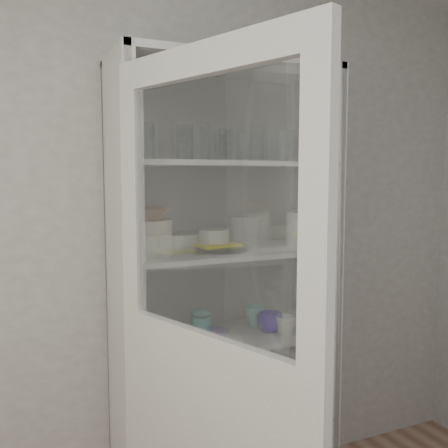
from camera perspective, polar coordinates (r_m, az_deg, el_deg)
name	(u,v)px	position (r m, az deg, el deg)	size (l,w,h in m)	color
wall_back	(167,237)	(2.42, -6.50, -1.54)	(3.60, 0.02, 2.60)	#A8A7A4
pantry_cabinet	(219,314)	(2.42, -0.61, -10.25)	(1.00, 0.45, 2.10)	silver
cupboard_door	(209,403)	(1.70, -1.77, -19.73)	(0.35, 0.86, 2.00)	silver
tumbler_0	(147,143)	(2.03, -8.77, 9.10)	(0.06, 0.06, 0.13)	silver
tumbler_1	(200,142)	(2.09, -2.72, 9.39)	(0.08, 0.08, 0.15)	silver
tumbler_2	(220,145)	(2.10, -0.45, 9.04)	(0.06, 0.06, 0.13)	silver
tumbler_3	(226,145)	(2.12, 0.19, 9.03)	(0.07, 0.07, 0.13)	silver
tumbler_4	(257,146)	(2.22, 3.75, 8.84)	(0.06, 0.06, 0.13)	silver
tumbler_5	(311,145)	(2.32, 9.94, 8.84)	(0.07, 0.07, 0.15)	silver
tumbler_6	(287,146)	(2.26, 7.22, 8.82)	(0.07, 0.07, 0.14)	silver
tumbler_7	(146,142)	(2.13, -8.94, 9.24)	(0.08, 0.08, 0.15)	silver
tumbler_8	(185,143)	(2.22, -4.49, 9.17)	(0.08, 0.08, 0.15)	silver
tumbler_9	(223,147)	(2.23, -0.17, 8.80)	(0.06, 0.06, 0.13)	silver
tumbler_10	(230,145)	(2.29, 0.75, 8.96)	(0.07, 0.07, 0.15)	silver
tumbler_11	(246,147)	(2.29, 2.48, 8.83)	(0.07, 0.07, 0.14)	silver
goblet_0	(128,140)	(2.25, -10.92, 9.42)	(0.08, 0.08, 0.18)	silver
goblet_1	(186,143)	(2.28, -4.35, 9.27)	(0.08, 0.08, 0.17)	silver
goblet_2	(228,146)	(2.35, 0.43, 8.92)	(0.07, 0.07, 0.15)	silver
goblet_3	(289,148)	(2.52, 7.45, 8.65)	(0.07, 0.07, 0.15)	silver
plate_stack_front	(146,246)	(2.13, -8.94, -2.47)	(0.24, 0.24, 0.08)	silver
plate_stack_back	(179,241)	(2.33, -5.22, -1.93)	(0.21, 0.21, 0.07)	silver
cream_bowl	(145,228)	(2.12, -8.97, -0.42)	(0.22, 0.22, 0.07)	beige
terracotta_bowl	(145,213)	(2.12, -8.99, 1.19)	(0.21, 0.21, 0.05)	brown
glass_platter	(214,248)	(2.28, -1.13, -2.71)	(0.34, 0.34, 0.02)	silver
yellow_trivet	(214,244)	(2.28, -1.13, -2.31)	(0.19, 0.19, 0.01)	yellow
white_ramekin	(214,236)	(2.27, -1.13, -1.38)	(0.14, 0.14, 0.06)	silver
grey_bowl_stack	(301,228)	(2.47, 8.76, -0.48)	(0.14, 0.14, 0.16)	white
mug_blue	(270,322)	(2.41, 5.31, -11.10)	(0.12, 0.12, 0.09)	#1309A5
mug_teal	(255,316)	(2.50, 3.59, -10.41)	(0.11, 0.11, 0.10)	teal
mug_white	(286,325)	(2.38, 7.05, -11.41)	(0.09, 0.09, 0.09)	silver
teal_jar	(201,324)	(2.35, -2.63, -11.34)	(0.09, 0.09, 0.11)	teal
measuring_cups	(196,340)	(2.24, -3.22, -13.05)	(0.11, 0.11, 0.04)	silver
white_canister	(156,329)	(2.27, -7.77, -11.81)	(0.10, 0.10, 0.12)	silver
cream_dish	(205,411)	(2.49, -2.16, -20.55)	(0.26, 0.26, 0.08)	beige
tin_box	(235,410)	(2.53, 1.26, -20.46)	(0.19, 0.13, 0.06)	#A0A0A0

